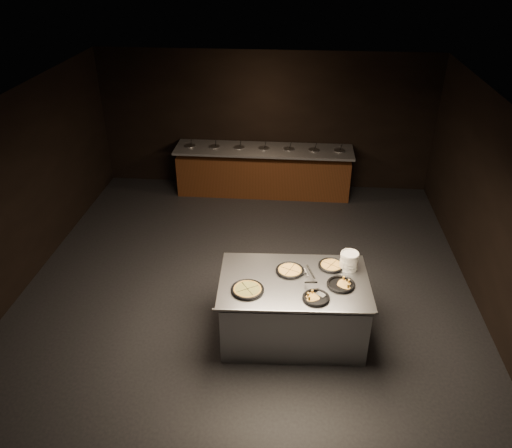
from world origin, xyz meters
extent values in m
cube|color=black|center=(0.00, 0.00, -0.01)|extent=(7.00, 8.00, 0.01)
cube|color=black|center=(0.00, 0.00, 2.90)|extent=(7.00, 8.00, 0.01)
cube|color=black|center=(0.00, 4.00, 1.45)|extent=(7.00, 0.01, 2.90)
cube|color=black|center=(-3.50, 0.00, 1.45)|extent=(0.01, 8.00, 2.90)
cube|color=black|center=(3.50, 0.00, 1.45)|extent=(0.01, 8.00, 2.90)
cube|color=#532613|center=(0.00, 3.58, 0.43)|extent=(3.60, 0.75, 0.85)
cube|color=#5C5D61|center=(0.00, 3.58, 0.97)|extent=(3.70, 0.83, 0.05)
cube|color=#3D240E|center=(0.00, 3.58, 0.04)|extent=(3.60, 0.69, 0.08)
cylinder|color=#B9BCC1|center=(-1.55, 3.58, 0.98)|extent=(0.22, 0.22, 0.08)
cylinder|color=#516E2C|center=(-1.55, 3.58, 1.00)|extent=(0.19, 0.19, 0.02)
cylinder|color=black|center=(-1.52, 3.56, 1.09)|extent=(0.04, 0.10, 0.19)
cylinder|color=#B9BCC1|center=(-1.03, 3.58, 0.98)|extent=(0.22, 0.22, 0.08)
cylinder|color=#516E2C|center=(-1.03, 3.58, 1.00)|extent=(0.19, 0.19, 0.02)
cylinder|color=black|center=(-1.00, 3.56, 1.09)|extent=(0.04, 0.10, 0.19)
cylinder|color=#B9BCC1|center=(-0.52, 3.58, 0.98)|extent=(0.22, 0.22, 0.08)
cylinder|color=#516E2C|center=(-0.52, 3.58, 1.00)|extent=(0.19, 0.19, 0.02)
cylinder|color=black|center=(-0.49, 3.56, 1.09)|extent=(0.04, 0.10, 0.19)
cylinder|color=#B9BCC1|center=(0.00, 3.58, 0.98)|extent=(0.22, 0.22, 0.08)
cylinder|color=#516E2C|center=(0.00, 3.58, 1.00)|extent=(0.19, 0.19, 0.02)
cylinder|color=black|center=(0.03, 3.56, 1.09)|extent=(0.04, 0.10, 0.19)
cylinder|color=#B9BCC1|center=(0.52, 3.58, 0.98)|extent=(0.22, 0.22, 0.08)
cylinder|color=#516E2C|center=(0.52, 3.58, 1.00)|extent=(0.19, 0.19, 0.02)
cylinder|color=black|center=(0.55, 3.56, 1.09)|extent=(0.04, 0.10, 0.19)
cylinder|color=#B9BCC1|center=(1.03, 3.58, 0.98)|extent=(0.22, 0.22, 0.08)
cylinder|color=#516E2C|center=(1.03, 3.58, 1.00)|extent=(0.19, 0.19, 0.02)
cylinder|color=black|center=(1.06, 3.56, 1.09)|extent=(0.04, 0.10, 0.19)
cylinder|color=#B9BCC1|center=(1.55, 3.58, 0.98)|extent=(0.22, 0.22, 0.08)
cylinder|color=#516E2C|center=(1.55, 3.58, 1.00)|extent=(0.19, 0.19, 0.02)
cylinder|color=black|center=(1.58, 3.56, 1.09)|extent=(0.04, 0.10, 0.19)
cube|color=#B9BCC1|center=(0.73, -0.85, 0.42)|extent=(1.93, 1.24, 0.84)
cube|color=#B9BCC1|center=(0.73, -0.85, 0.92)|extent=(2.02, 1.32, 0.04)
cylinder|color=#B9BCC1|center=(0.73, -1.46, 0.92)|extent=(1.96, 0.14, 0.04)
cylinder|color=white|center=(1.45, -0.52, 1.06)|extent=(0.24, 0.24, 0.24)
cylinder|color=black|center=(0.14, -1.13, 0.94)|extent=(0.40, 0.40, 0.01)
torus|color=black|center=(0.14, -1.13, 0.96)|extent=(0.42, 0.42, 0.04)
torus|color=#AF772D|center=(0.14, -1.13, 0.96)|extent=(0.36, 0.36, 0.03)
cylinder|color=#AD9145|center=(0.14, -1.13, 0.96)|extent=(0.32, 0.32, 0.02)
cube|color=black|center=(0.14, -1.13, 0.97)|extent=(0.18, 0.27, 0.00)
cube|color=black|center=(0.14, -1.13, 0.97)|extent=(0.27, 0.18, 0.00)
cylinder|color=black|center=(0.67, -0.66, 0.94)|extent=(0.36, 0.36, 0.01)
torus|color=black|center=(0.67, -0.66, 0.96)|extent=(0.38, 0.38, 0.04)
torus|color=#AF772D|center=(0.67, -0.66, 0.96)|extent=(0.32, 0.32, 0.03)
cylinder|color=gold|center=(0.67, -0.66, 0.96)|extent=(0.28, 0.28, 0.02)
cube|color=black|center=(0.67, -0.66, 0.97)|extent=(0.12, 0.26, 0.00)
cube|color=black|center=(0.67, -0.66, 0.97)|extent=(0.26, 0.12, 0.00)
cylinder|color=black|center=(1.22, -0.50, 0.94)|extent=(0.33, 0.33, 0.01)
torus|color=black|center=(1.22, -0.50, 0.96)|extent=(0.35, 0.35, 0.04)
torus|color=#AF772D|center=(1.22, -0.50, 0.96)|extent=(0.29, 0.29, 0.03)
cylinder|color=gold|center=(1.22, -0.50, 0.96)|extent=(0.25, 0.25, 0.02)
cube|color=black|center=(1.22, -0.50, 0.97)|extent=(0.21, 0.14, 0.00)
cube|color=black|center=(1.22, -0.50, 0.97)|extent=(0.14, 0.21, 0.00)
cylinder|color=black|center=(1.00, -1.22, 0.94)|extent=(0.32, 0.32, 0.01)
torus|color=black|center=(1.00, -1.22, 0.96)|extent=(0.34, 0.34, 0.04)
cylinder|color=black|center=(1.33, -0.91, 0.94)|extent=(0.34, 0.34, 0.01)
torus|color=black|center=(1.33, -0.91, 0.96)|extent=(0.37, 0.37, 0.04)
cube|color=#B9BCC1|center=(0.83, -0.67, 0.96)|extent=(0.14, 0.14, 0.00)
cylinder|color=black|center=(0.94, -0.79, 1.04)|extent=(0.13, 0.17, 0.14)
cylinder|color=#B9BCC1|center=(0.88, -0.73, 0.99)|extent=(0.07, 0.08, 0.08)
cube|color=#B9BCC1|center=(1.07, -1.14, 0.96)|extent=(0.15, 0.15, 0.00)
cylinder|color=black|center=(0.94, -1.03, 1.05)|extent=(0.17, 0.17, 0.15)
cylinder|color=#B9BCC1|center=(1.00, -1.08, 0.99)|extent=(0.09, 0.08, 0.09)
camera|label=1|loc=(0.69, -6.13, 4.84)|focal=35.00mm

